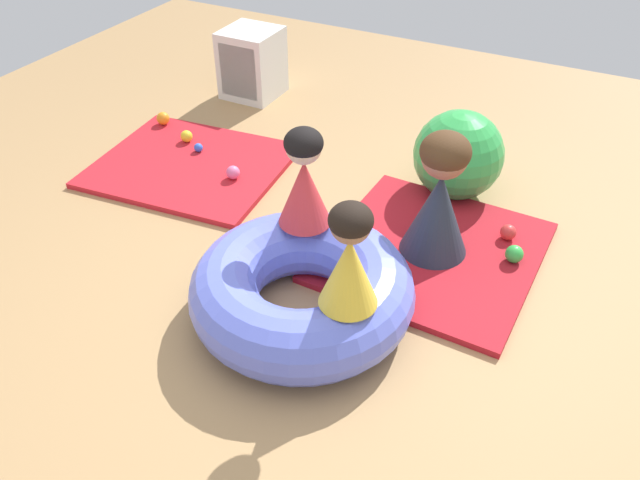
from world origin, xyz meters
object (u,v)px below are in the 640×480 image
play_ball_yellow (187,136)px  exercise_ball_large (458,155)px  play_ball_green (514,254)px  play_ball_red (508,232)px  adult_seated (440,197)px  play_ball_blue (198,148)px  storage_cube (250,64)px  play_ball_pink (233,172)px  child_in_red (304,179)px  play_ball_orange (163,118)px  child_in_yellow (350,257)px  inflatable_cushion (302,290)px

play_ball_yellow → exercise_ball_large: size_ratio=0.15×
play_ball_green → exercise_ball_large: (-0.54, 0.59, 0.20)m
play_ball_red → adult_seated: bearing=-140.5°
play_ball_blue → play_ball_red: play_ball_red is taller
play_ball_yellow → storage_cube: storage_cube is taller
play_ball_pink → play_ball_green: 1.92m
play_ball_pink → play_ball_green: (1.92, -0.01, 0.00)m
child_in_red → play_ball_red: size_ratio=5.85×
child_in_red → play_ball_orange: (-1.81, 1.02, -0.54)m
play_ball_green → exercise_ball_large: bearing=132.7°
play_ball_pink → exercise_ball_large: bearing=22.6°
play_ball_blue → exercise_ball_large: bearing=11.9°
child_in_red → play_ball_yellow: 1.80m
child_in_yellow → storage_cube: size_ratio=0.96×
child_in_red → play_ball_red: (0.95, 0.78, -0.54)m
child_in_yellow → play_ball_blue: size_ratio=8.39×
play_ball_orange → child_in_red: bearing=-29.5°
play_ball_blue → play_ball_pink: size_ratio=0.68×
play_ball_blue → exercise_ball_large: (1.80, 0.38, 0.22)m
child_in_red → play_ball_red: 1.34m
inflatable_cushion → play_ball_red: (0.80, 1.10, -0.09)m
child_in_red → storage_cube: 2.42m
play_ball_pink → play_ball_orange: bearing=155.6°
inflatable_cushion → child_in_yellow: (0.32, -0.15, 0.44)m
inflatable_cushion → play_ball_yellow: inflatable_cushion is taller
play_ball_yellow → storage_cube: (-0.04, 0.98, 0.20)m
play_ball_blue → child_in_yellow: bearing=-35.2°
play_ball_yellow → play_ball_red: 2.43m
play_ball_yellow → play_ball_red: (2.43, -0.10, 0.00)m
child_in_yellow → play_ball_red: bearing=49.8°
play_ball_yellow → storage_cube: size_ratio=0.16×
adult_seated → play_ball_orange: bearing=-135.5°
adult_seated → play_ball_yellow: 2.13m
inflatable_cushion → play_ball_blue: inflatable_cushion is taller
play_ball_green → play_ball_red: bearing=113.0°
adult_seated → play_ball_yellow: (-2.06, 0.40, -0.33)m
child_in_yellow → play_ball_pink: size_ratio=5.74×
adult_seated → child_in_red: bearing=-83.5°
play_ball_orange → play_ball_pink: size_ratio=1.06×
child_in_yellow → play_ball_green: 1.30m
play_ball_green → exercise_ball_large: 0.82m
play_ball_red → play_ball_pink: 1.84m
inflatable_cushion → exercise_ball_large: bearing=77.2°
play_ball_green → child_in_red: bearing=-150.4°
storage_cube → adult_seated: bearing=-33.2°
play_ball_pink → storage_cube: bearing=116.8°
inflatable_cushion → play_ball_pink: (-1.04, 0.92, -0.09)m
inflatable_cushion → play_ball_yellow: bearing=143.7°
adult_seated → play_ball_pink: adult_seated is taller
inflatable_cushion → play_ball_blue: bearing=142.7°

